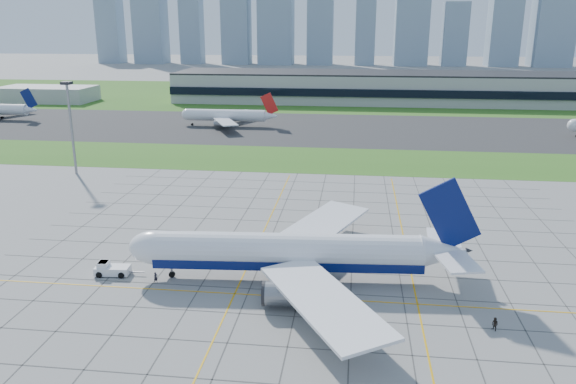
{
  "coord_description": "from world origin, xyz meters",
  "views": [
    {
      "loc": [
        7.89,
        -79.7,
        40.31
      ],
      "look_at": [
        -5.64,
        30.86,
        7.0
      ],
      "focal_mm": 35.0,
      "sensor_mm": 36.0,
      "label": 1
    }
  ],
  "objects_px": {
    "light_mast": "(70,116)",
    "distant_jet_1": "(227,115)",
    "airliner": "(290,252)",
    "crew_far": "(495,324)",
    "pushback_tug": "(111,269)",
    "crew_near": "(156,278)"
  },
  "relations": [
    {
      "from": "light_mast",
      "to": "distant_jet_1",
      "type": "distance_m",
      "value": 85.33
    },
    {
      "from": "airliner",
      "to": "crew_far",
      "type": "relative_size",
      "value": 29.51
    },
    {
      "from": "pushback_tug",
      "to": "airliner",
      "type": "bearing_deg",
      "value": -0.91
    },
    {
      "from": "light_mast",
      "to": "distant_jet_1",
      "type": "relative_size",
      "value": 0.6
    },
    {
      "from": "pushback_tug",
      "to": "light_mast",
      "type": "bearing_deg",
      "value": 117.2
    },
    {
      "from": "crew_near",
      "to": "crew_far",
      "type": "relative_size",
      "value": 0.94
    },
    {
      "from": "crew_far",
      "to": "distant_jet_1",
      "type": "relative_size",
      "value": 0.05
    },
    {
      "from": "airliner",
      "to": "distant_jet_1",
      "type": "relative_size",
      "value": 1.34
    },
    {
      "from": "crew_near",
      "to": "crew_far",
      "type": "bearing_deg",
      "value": -53.99
    },
    {
      "from": "crew_far",
      "to": "pushback_tug",
      "type": "bearing_deg",
      "value": -140.21
    },
    {
      "from": "light_mast",
      "to": "crew_far",
      "type": "xyz_separation_m",
      "value": [
        97.72,
        -73.43,
        -15.21
      ]
    },
    {
      "from": "light_mast",
      "to": "pushback_tug",
      "type": "bearing_deg",
      "value": -58.81
    },
    {
      "from": "distant_jet_1",
      "to": "airliner",
      "type": "bearing_deg",
      "value": -73.16
    },
    {
      "from": "pushback_tug",
      "to": "crew_near",
      "type": "height_order",
      "value": "pushback_tug"
    },
    {
      "from": "pushback_tug",
      "to": "crew_far",
      "type": "distance_m",
      "value": 60.77
    },
    {
      "from": "crew_far",
      "to": "distant_jet_1",
      "type": "bearing_deg",
      "value": 165.23
    },
    {
      "from": "airliner",
      "to": "crew_far",
      "type": "distance_m",
      "value": 32.44
    },
    {
      "from": "light_mast",
      "to": "pushback_tug",
      "type": "height_order",
      "value": "light_mast"
    },
    {
      "from": "airliner",
      "to": "pushback_tug",
      "type": "height_order",
      "value": "airliner"
    },
    {
      "from": "crew_far",
      "to": "light_mast",
      "type": "bearing_deg",
      "value": -166.92
    },
    {
      "from": "airliner",
      "to": "crew_near",
      "type": "xyz_separation_m",
      "value": [
        -21.55,
        -3.68,
        -3.97
      ]
    },
    {
      "from": "airliner",
      "to": "distant_jet_1",
      "type": "bearing_deg",
      "value": 102.86
    }
  ]
}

